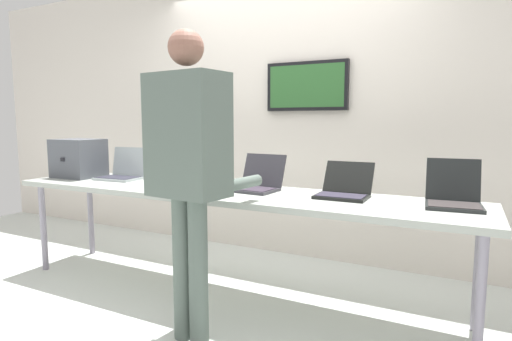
% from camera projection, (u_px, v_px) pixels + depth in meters
% --- Properties ---
extents(ground, '(8.00, 8.00, 0.04)m').
position_uv_depth(ground, '(224.00, 297.00, 3.06)').
color(ground, silver).
extents(back_wall, '(8.00, 0.11, 2.73)m').
position_uv_depth(back_wall, '(285.00, 111.00, 3.89)').
color(back_wall, silver).
rests_on(back_wall, ground).
extents(workbench, '(3.49, 0.70, 0.78)m').
position_uv_depth(workbench, '(223.00, 197.00, 2.97)').
color(workbench, '#A4AAA2').
rests_on(workbench, ground).
extents(equipment_box, '(0.39, 0.33, 0.33)m').
position_uv_depth(equipment_box, '(79.00, 158.00, 3.64)').
color(equipment_box, '#51555D').
rests_on(equipment_box, workbench).
extents(laptop_station_0, '(0.38, 0.33, 0.26)m').
position_uv_depth(laptop_station_0, '(123.00, 172.00, 3.54)').
color(laptop_station_0, '#A8B2B6').
rests_on(laptop_station_0, workbench).
extents(laptop_station_1, '(0.33, 0.40, 0.23)m').
position_uv_depth(laptop_station_1, '(182.00, 177.00, 3.25)').
color(laptop_station_1, '#ACB6B6').
rests_on(laptop_station_1, workbench).
extents(laptop_station_2, '(0.36, 0.36, 0.25)m').
position_uv_depth(laptop_station_2, '(257.00, 182.00, 2.96)').
color(laptop_station_2, '#37353D').
rests_on(laptop_station_2, workbench).
extents(laptop_station_3, '(0.33, 0.34, 0.22)m').
position_uv_depth(laptop_station_3, '(344.00, 189.00, 2.70)').
color(laptop_station_3, black).
rests_on(laptop_station_3, workbench).
extents(laptop_station_4, '(0.33, 0.37, 0.27)m').
position_uv_depth(laptop_station_4, '(453.00, 196.00, 2.41)').
color(laptop_station_4, '#222526').
rests_on(laptop_station_4, workbench).
extents(person, '(0.49, 0.63, 1.77)m').
position_uv_depth(person, '(189.00, 157.00, 2.30)').
color(person, '#56645C').
rests_on(person, ground).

